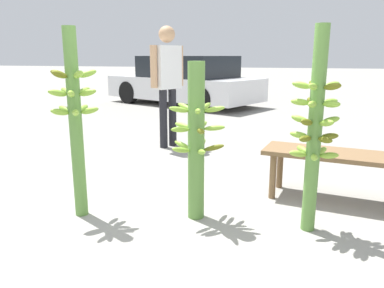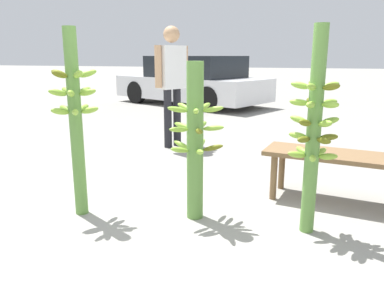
{
  "view_description": "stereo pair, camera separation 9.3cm",
  "coord_description": "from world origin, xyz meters",
  "px_view_note": "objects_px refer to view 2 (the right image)",
  "views": [
    {
      "loc": [
        0.8,
        -2.51,
        1.29
      ],
      "look_at": [
        -0.03,
        0.53,
        0.55
      ],
      "focal_mm": 35.0,
      "sensor_mm": 36.0,
      "label": 1
    },
    {
      "loc": [
        0.89,
        -2.49,
        1.29
      ],
      "look_at": [
        -0.03,
        0.53,
        0.55
      ],
      "focal_mm": 35.0,
      "sensor_mm": 36.0,
      "label": 2
    }
  ],
  "objects_px": {
    "banana_stalk_center": "(195,140)",
    "banana_stalk_left": "(75,117)",
    "banana_stalk_right": "(314,129)",
    "market_bench": "(334,161)",
    "vendor_person": "(172,76)",
    "parked_car": "(192,81)"
  },
  "relations": [
    {
      "from": "banana_stalk_right",
      "to": "market_bench",
      "type": "bearing_deg",
      "value": 72.7
    },
    {
      "from": "banana_stalk_right",
      "to": "parked_car",
      "type": "xyz_separation_m",
      "value": [
        -3.02,
        6.95,
        -0.16
      ]
    },
    {
      "from": "banana_stalk_center",
      "to": "vendor_person",
      "type": "bearing_deg",
      "value": 113.95
    },
    {
      "from": "banana_stalk_left",
      "to": "banana_stalk_center",
      "type": "relative_size",
      "value": 1.2
    },
    {
      "from": "banana_stalk_left",
      "to": "parked_car",
      "type": "xyz_separation_m",
      "value": [
        -1.21,
        7.16,
        -0.2
      ]
    },
    {
      "from": "parked_car",
      "to": "banana_stalk_right",
      "type": "bearing_deg",
      "value": -131.75
    },
    {
      "from": "banana_stalk_left",
      "to": "banana_stalk_right",
      "type": "bearing_deg",
      "value": 6.51
    },
    {
      "from": "banana_stalk_center",
      "to": "banana_stalk_right",
      "type": "height_order",
      "value": "banana_stalk_right"
    },
    {
      "from": "market_bench",
      "to": "vendor_person",
      "type": "bearing_deg",
      "value": 152.0
    },
    {
      "from": "parked_car",
      "to": "banana_stalk_left",
      "type": "bearing_deg",
      "value": -145.66
    },
    {
      "from": "banana_stalk_center",
      "to": "banana_stalk_left",
      "type": "bearing_deg",
      "value": -167.84
    },
    {
      "from": "vendor_person",
      "to": "parked_car",
      "type": "relative_size",
      "value": 0.37
    },
    {
      "from": "banana_stalk_right",
      "to": "banana_stalk_left",
      "type": "bearing_deg",
      "value": -173.49
    },
    {
      "from": "banana_stalk_right",
      "to": "market_bench",
      "type": "height_order",
      "value": "banana_stalk_right"
    },
    {
      "from": "banana_stalk_right",
      "to": "banana_stalk_center",
      "type": "bearing_deg",
      "value": -179.62
    },
    {
      "from": "banana_stalk_center",
      "to": "vendor_person",
      "type": "distance_m",
      "value": 2.51
    },
    {
      "from": "banana_stalk_center",
      "to": "banana_stalk_right",
      "type": "bearing_deg",
      "value": 0.38
    },
    {
      "from": "vendor_person",
      "to": "market_bench",
      "type": "distance_m",
      "value": 2.71
    },
    {
      "from": "banana_stalk_left",
      "to": "vendor_person",
      "type": "distance_m",
      "value": 2.48
    },
    {
      "from": "market_bench",
      "to": "parked_car",
      "type": "relative_size",
      "value": 0.28
    },
    {
      "from": "banana_stalk_center",
      "to": "market_bench",
      "type": "bearing_deg",
      "value": 31.64
    },
    {
      "from": "banana_stalk_center",
      "to": "parked_car",
      "type": "xyz_separation_m",
      "value": [
        -2.14,
        6.96,
        -0.03
      ]
    }
  ]
}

